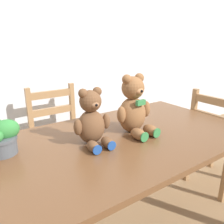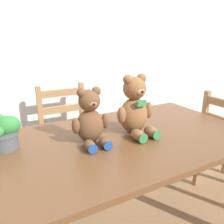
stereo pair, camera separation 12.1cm
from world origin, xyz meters
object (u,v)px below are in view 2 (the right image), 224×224
Objects in this scene: wooden_chair_behind at (68,140)px; teddy_bear_left at (91,120)px; potted_plant at (1,131)px; teddy_bear_right at (135,109)px.

wooden_chair_behind is 0.87m from teddy_bear_left.
wooden_chair_behind is 5.11× the size of potted_plant.
teddy_bear_left is 0.86× the size of teddy_bear_right.
wooden_chair_behind is at bearing -76.54° from teddy_bear_right.
teddy_bear_right is 1.90× the size of potted_plant.
potted_plant reaches higher than wooden_chair_behind.
wooden_chair_behind is 3.11× the size of teddy_bear_left.
teddy_bear_right reaches higher than teddy_bear_left.
teddy_bear_right is 0.72m from potted_plant.
potted_plant is (-0.51, -0.59, 0.41)m from wooden_chair_behind.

